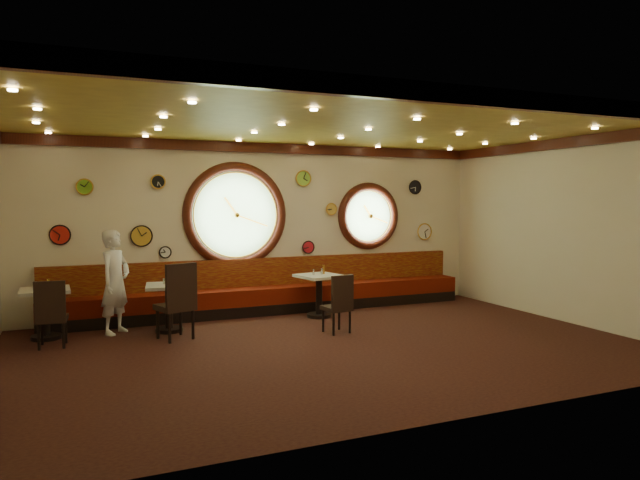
{
  "coord_description": "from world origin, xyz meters",
  "views": [
    {
      "loc": [
        -3.32,
        -7.44,
        2.13
      ],
      "look_at": [
        0.19,
        0.8,
        1.5
      ],
      "focal_mm": 32.0,
      "sensor_mm": 36.0,
      "label": 1
    }
  ],
  "objects": [
    {
      "name": "floor",
      "position": [
        0.0,
        0.0,
        0.0
      ],
      "size": [
        9.0,
        6.0,
        0.0
      ],
      "primitive_type": "cube",
      "color": "black",
      "rests_on": "ground"
    },
    {
      "name": "ceiling",
      "position": [
        0.0,
        0.0,
        3.2
      ],
      "size": [
        9.0,
        6.0,
        0.02
      ],
      "primitive_type": "cube",
      "color": "gold",
      "rests_on": "wall_back"
    },
    {
      "name": "wall_back",
      "position": [
        0.0,
        3.0,
        1.6
      ],
      "size": [
        9.0,
        0.02,
        3.2
      ],
      "primitive_type": "cube",
      "color": "beige",
      "rests_on": "floor"
    },
    {
      "name": "wall_front",
      "position": [
        0.0,
        -3.0,
        1.6
      ],
      "size": [
        9.0,
        0.02,
        3.2
      ],
      "primitive_type": "cube",
      "color": "beige",
      "rests_on": "floor"
    },
    {
      "name": "wall_right",
      "position": [
        4.5,
        0.0,
        1.6
      ],
      "size": [
        0.02,
        6.0,
        3.2
      ],
      "primitive_type": "cube",
      "color": "beige",
      "rests_on": "floor"
    },
    {
      "name": "molding_back",
      "position": [
        0.0,
        2.95,
        3.11
      ],
      "size": [
        9.0,
        0.1,
        0.18
      ],
      "primitive_type": "cube",
      "color": "#3A120A",
      "rests_on": "wall_back"
    },
    {
      "name": "molding_front",
      "position": [
        0.0,
        -2.95,
        3.11
      ],
      "size": [
        9.0,
        0.1,
        0.18
      ],
      "primitive_type": "cube",
      "color": "#3A120A",
      "rests_on": "wall_back"
    },
    {
      "name": "molding_right",
      "position": [
        4.45,
        0.0,
        3.11
      ],
      "size": [
        0.1,
        6.0,
        0.18
      ],
      "primitive_type": "cube",
      "color": "#3A120A",
      "rests_on": "wall_back"
    },
    {
      "name": "banquette_base",
      "position": [
        0.0,
        2.72,
        0.1
      ],
      "size": [
        8.0,
        0.55,
        0.2
      ],
      "primitive_type": "cube",
      "color": "black",
      "rests_on": "floor"
    },
    {
      "name": "banquette_seat",
      "position": [
        0.0,
        2.72,
        0.35
      ],
      "size": [
        8.0,
        0.55,
        0.3
      ],
      "primitive_type": "cube",
      "color": "#591107",
      "rests_on": "banquette_base"
    },
    {
      "name": "banquette_back",
      "position": [
        0.0,
        2.94,
        0.75
      ],
      "size": [
        8.0,
        0.1,
        0.55
      ],
      "primitive_type": "cube",
      "color": "#600708",
      "rests_on": "wall_back"
    },
    {
      "name": "porthole_left_glass",
      "position": [
        -0.6,
        3.0,
        1.85
      ],
      "size": [
        1.66,
        0.02,
        1.66
      ],
      "primitive_type": "cylinder",
      "rotation": [
        1.57,
        0.0,
        0.0
      ],
      "color": "#81B56C",
      "rests_on": "wall_back"
    },
    {
      "name": "porthole_left_frame",
      "position": [
        -0.6,
        2.98,
        1.85
      ],
      "size": [
        1.98,
        0.18,
        1.98
      ],
      "primitive_type": "torus",
      "rotation": [
        1.57,
        0.0,
        0.0
      ],
      "color": "#3A120A",
      "rests_on": "wall_back"
    },
    {
      "name": "porthole_left_ring",
      "position": [
        -0.6,
        2.95,
        1.85
      ],
      "size": [
        1.61,
        0.03,
        1.61
      ],
      "primitive_type": "torus",
      "rotation": [
        1.57,
        0.0,
        0.0
      ],
      "color": "gold",
      "rests_on": "wall_back"
    },
    {
      "name": "porthole_right_glass",
      "position": [
        2.2,
        3.0,
        1.8
      ],
      "size": [
        1.1,
        0.02,
        1.1
      ],
      "primitive_type": "cylinder",
      "rotation": [
        1.57,
        0.0,
        0.0
      ],
      "color": "#81B56C",
      "rests_on": "wall_back"
    },
    {
      "name": "porthole_right_frame",
      "position": [
        2.2,
        2.98,
        1.8
      ],
      "size": [
        1.38,
        0.18,
        1.38
      ],
      "primitive_type": "torus",
      "rotation": [
        1.57,
        0.0,
        0.0
      ],
      "color": "#3A120A",
      "rests_on": "wall_back"
    },
    {
      "name": "porthole_right_ring",
      "position": [
        2.2,
        2.95,
        1.8
      ],
      "size": [
        1.09,
        0.03,
        1.09
      ],
      "primitive_type": "torus",
      "rotation": [
        1.57,
        0.0,
        0.0
      ],
      "color": "gold",
      "rests_on": "wall_back"
    },
    {
      "name": "wall_clock_0",
      "position": [
        -3.6,
        2.96,
        1.55
      ],
      "size": [
        0.32,
        0.03,
        0.32
      ],
      "primitive_type": "cylinder",
      "rotation": [
        1.57,
        0.0,
        0.0
      ],
      "color": "red",
      "rests_on": "wall_back"
    },
    {
      "name": "wall_clock_1",
      "position": [
        0.75,
        2.96,
        2.55
      ],
      "size": [
        0.3,
        0.03,
        0.3
      ],
      "primitive_type": "cylinder",
      "rotation": [
        1.57,
        0.0,
        0.0
      ],
      "color": "#94D442",
      "rests_on": "wall_back"
    },
    {
      "name": "wall_clock_2",
      "position": [
        3.55,
        2.96,
        1.45
      ],
      "size": [
        0.34,
        0.03,
        0.34
      ],
      "primitive_type": "cylinder",
      "rotation": [
        1.57,
        0.0,
        0.0
      ],
      "color": "white",
      "rests_on": "wall_back"
    },
    {
      "name": "wall_clock_3",
      "position": [
        1.35,
        2.96,
        1.95
      ],
      "size": [
        0.22,
        0.03,
        0.22
      ],
      "primitive_type": "cylinder",
      "rotation": [
        1.57,
        0.0,
        0.0
      ],
      "color": "#E1BA4B",
      "rests_on": "wall_back"
    },
    {
      "name": "wall_clock_4",
      "position": [
        -2.3,
        2.96,
        1.5
      ],
      "size": [
        0.36,
        0.03,
        0.36
      ],
      "primitive_type": "cylinder",
      "rotation": [
        1.57,
        0.0,
        0.0
      ],
      "color": "gold",
      "rests_on": "wall_back"
    },
    {
      "name": "wall_clock_5",
      "position": [
        -1.9,
        2.96,
        1.2
      ],
      "size": [
        0.2,
        0.03,
        0.2
      ],
      "primitive_type": "cylinder",
      "rotation": [
        1.57,
        0.0,
        0.0
      ],
      "color": "white",
      "rests_on": "wall_back"
    },
    {
      "name": "wall_clock_6",
      "position": [
        0.85,
        2.96,
        1.2
      ],
      "size": [
        0.24,
        0.03,
        0.24
      ],
      "primitive_type": "cylinder",
      "rotation": [
        1.57,
        0.0,
        0.0
      ],
      "color": "red",
      "rests_on": "wall_back"
    },
    {
      "name": "wall_clock_7",
      "position": [
        3.3,
        2.96,
        2.4
      ],
      "size": [
        0.28,
        0.03,
        0.28
      ],
      "primitive_type": "cylinder",
      "rotation": [
        1.57,
        0.0,
        0.0
      ],
      "color": "black",
      "rests_on": "wall_back"
    },
    {
      "name": "wall_clock_8",
      "position": [
        -2.0,
        2.96,
        2.45
      ],
      "size": [
        0.24,
        0.03,
        0.24
      ],
      "primitive_type": "cylinder",
      "rotation": [
        1.57,
        0.0,
        0.0
      ],
      "color": "black",
      "rests_on": "wall_back"
    },
    {
      "name": "wall_clock_9",
      "position": [
        -3.2,
        2.96,
        2.35
      ],
      "size": [
        0.26,
        0.03,
        0.26
      ],
      "primitive_type": "cylinder",
      "rotation": [
        1.57,
        0.0,
        0.0
      ],
      "color": "#6CB023",
      "rests_on": "wall_back"
    },
    {
      "name": "table_a",
      "position": [
        -3.81,
        2.14,
        0.49
      ],
      "size": [
        0.73,
        0.73,
        0.77
      ],
      "color": "black",
      "rests_on": "floor"
    },
    {
      "name": "table_b",
      "position": [
        -2.0,
        1.91,
        0.49
      ],
      "size": [
        0.79,
        0.79,
        0.77
      ],
      "color": "black",
      "rests_on": "floor"
    },
    {
      "name": "table_c",
      "position": [
        0.69,
        2.02,
        0.49
      ],
      "size": [
        0.84,
        0.84,
        0.78
      ],
      "color": "black",
      "rests_on": "floor"
    },
    {
      "name": "chair_a",
      "position": [
        -3.71,
        1.5,
        0.56
      ],
      "size": [
        0.44,
        0.44,
        0.61
      ],
      "rotation": [
        0.0,
        0.0,
        -0.08
      ],
      "color": "black",
      "rests_on": "floor"
    },
    {
      "name": "chair_b",
      "position": [
        -1.95,
        1.26,
        0.68
      ],
      "size": [
        0.63,
        0.63,
        0.73
      ],
      "rotation": [
        0.0,
        0.0,
        0.33
      ],
      "color": "black",
      "rests_on": "floor"
    },
    {
      "name": "chair_c",
      "position": [
        0.48,
        0.7,
        0.54
      ],
      "size": [
        0.45,
        0.45,
        0.59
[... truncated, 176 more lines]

